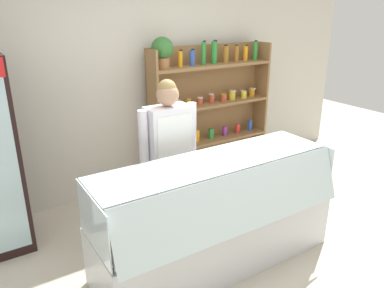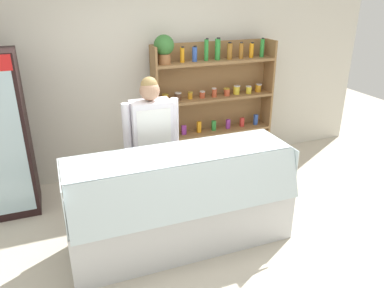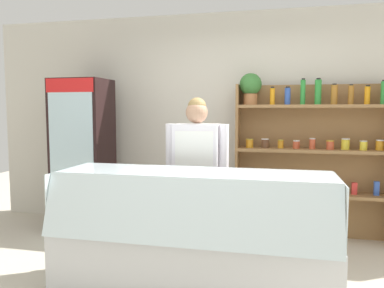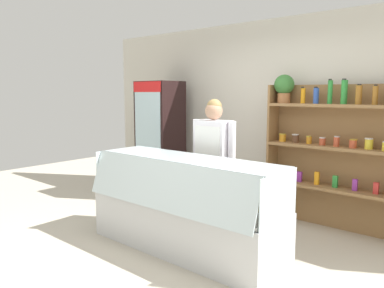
% 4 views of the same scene
% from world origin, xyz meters
% --- Properties ---
extents(ground_plane, '(12.00, 12.00, 0.00)m').
position_xyz_m(ground_plane, '(0.00, 0.00, 0.00)').
color(ground_plane, beige).
extents(back_wall, '(6.80, 0.10, 2.70)m').
position_xyz_m(back_wall, '(0.00, 1.96, 1.35)').
color(back_wall, beige).
rests_on(back_wall, ground).
extents(shelving_unit, '(1.74, 0.29, 1.92)m').
position_xyz_m(shelving_unit, '(0.74, 1.69, 1.07)').
color(shelving_unit, olive).
rests_on(shelving_unit, ground).
extents(deli_display_case, '(2.22, 0.77, 1.01)m').
position_xyz_m(deli_display_case, '(-0.24, 0.08, 0.31)').
color(deli_display_case, silver).
rests_on(deli_display_case, ground).
extents(shop_clerk, '(0.62, 0.25, 1.62)m').
position_xyz_m(shop_clerk, '(-0.34, 0.73, 0.96)').
color(shop_clerk, '#4C4233').
rests_on(shop_clerk, ground).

